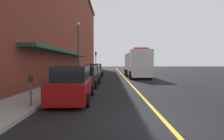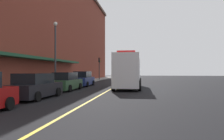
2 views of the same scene
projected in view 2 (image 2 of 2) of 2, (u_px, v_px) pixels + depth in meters
name	position (u px, v px, depth m)	size (l,w,h in m)	color
ground_plane	(119.00, 85.00, 29.61)	(112.00, 112.00, 0.00)	black
sidewalk_left	(75.00, 84.00, 30.50)	(2.40, 70.00, 0.15)	gray
lane_center_stripe	(119.00, 85.00, 29.61)	(0.16, 70.00, 0.01)	gold
brick_building_left	(20.00, 21.00, 30.64)	(14.17, 64.00, 17.78)	maroon
parked_car_1	(35.00, 87.00, 14.81)	(2.21, 4.87, 1.72)	black
parked_car_2	(66.00, 82.00, 20.85)	(2.07, 4.83, 1.74)	#2D5133
parked_car_3	(83.00, 79.00, 26.68)	(2.05, 4.86, 1.82)	navy
box_truck	(128.00, 72.00, 23.60)	(2.82, 9.27, 3.75)	silver
parking_meter_0	(66.00, 78.00, 24.53)	(0.14, 0.18, 1.33)	#4C4C51
street_lamp_left	(55.00, 47.00, 23.16)	(0.44, 0.44, 6.94)	#33383D
traffic_light_near	(99.00, 64.00, 42.80)	(0.38, 0.36, 4.30)	#232326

